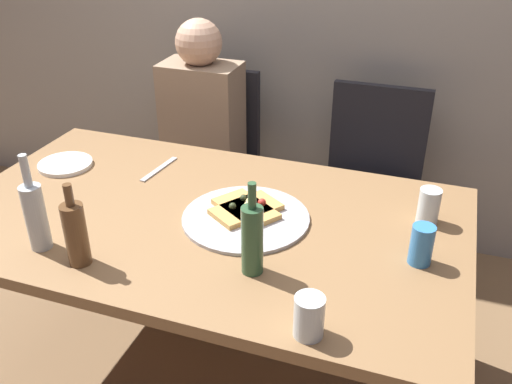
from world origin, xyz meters
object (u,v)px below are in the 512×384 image
Objects in this scene: water_bottle at (35,215)px; plate_stack at (65,164)px; dining_table at (205,232)px; wine_bottle at (252,238)px; chair_right at (371,175)px; tumbler_near at (429,206)px; table_knife at (159,169)px; pizza_slice_extra at (247,208)px; tumbler_far at (309,316)px; chair_left at (209,150)px; beer_bottle at (76,233)px; guest_in_sweater at (195,138)px; pizza_slice_last at (246,208)px; soda_can at (422,245)px; pizza_tray at (246,218)px.

plate_stack is (-0.27, 0.48, -0.10)m from water_bottle.
wine_bottle reaches higher than dining_table.
tumbler_near is at bearing 111.36° from chair_right.
table_knife is (0.36, 0.09, -0.00)m from plate_stack.
plate_stack is at bearing 172.46° from pizza_slice_extra.
water_bottle is 0.86m from tumbler_far.
water_bottle is at bearing -153.86° from tumbler_near.
chair_left reaches higher than table_knife.
beer_bottle is 0.16m from water_bottle.
tumbler_near is 1.06× the size of tumbler_far.
water_bottle is at bearing -139.66° from dining_table.
plate_stack is at bearing 166.58° from dining_table.
tumbler_far is 1.02m from table_knife.
tumbler_near reaches higher than tumbler_far.
water_bottle is 0.26× the size of guest_in_sweater.
pizza_slice_extra is at bearing 36.24° from water_bottle.
wine_bottle is 0.92× the size of water_bottle.
wine_bottle is (0.12, -0.28, 0.09)m from pizza_slice_last.
soda_can is 1.03m from table_knife.
chair_right reaches higher than plate_stack.
guest_in_sweater is (-0.84, 1.16, -0.14)m from tumbler_far.
pizza_slice_last is 1.00× the size of beer_bottle.
chair_right is (0.72, 0.64, -0.21)m from table_knife.
pizza_tray is 0.94m from chair_right.
beer_bottle is at bearing -122.73° from dining_table.
dining_table is 0.98m from chair_left.
guest_in_sweater is at bearing 126.05° from tumbler_far.
soda_can is at bearing -2.60° from dining_table.
dining_table is at bearing -158.54° from pizza_slice_last.
pizza_slice_last is at bearing 108.52° from pizza_tray.
water_bottle reaches higher than chair_left.
guest_in_sweater reaches higher than plate_stack.
chair_left is (-0.51, 0.84, -0.24)m from pizza_slice_last.
tumbler_far is (0.21, -0.19, -0.05)m from wine_bottle.
chair_left reaches higher than dining_table.
pizza_slice_last is at bearing 121.23° from chair_left.
beer_bottle is 0.28× the size of chair_right.
chair_right is (0.29, 0.84, -0.24)m from pizza_slice_extra.
guest_in_sweater is (-0.15, 1.09, -0.19)m from beer_bottle.
table_knife is at bearing 81.32° from water_bottle.
beer_bottle is 1.16× the size of table_knife.
guest_in_sweater reaches higher than tumbler_near.
chair_left is at bearing -90.00° from guest_in_sweater.
tumbler_far reaches higher than plate_stack.
water_bottle is 0.34× the size of chair_left.
tumbler_far is at bearing 122.78° from chair_left.
chair_right reaches higher than tumbler_far.
pizza_slice_last is 0.28× the size of chair_left.
wine_bottle is 2.54× the size of tumbler_far.
dining_table is 1.00m from chair_right.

